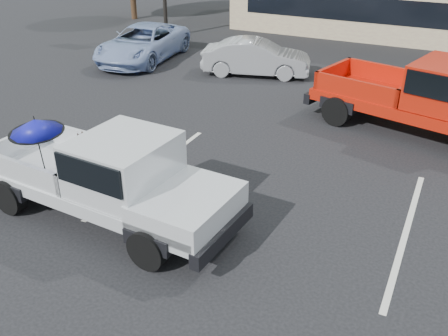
% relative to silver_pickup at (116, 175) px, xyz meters
% --- Properties ---
extents(ground, '(90.00, 90.00, 0.00)m').
position_rel_silver_pickup_xyz_m(ground, '(2.35, 0.09, -1.05)').
color(ground, black).
rests_on(ground, ground).
extents(stripe_left, '(0.12, 5.00, 0.01)m').
position_rel_silver_pickup_xyz_m(stripe_left, '(-0.65, 2.09, -1.05)').
color(stripe_left, silver).
rests_on(stripe_left, ground).
extents(stripe_right, '(0.12, 5.00, 0.01)m').
position_rel_silver_pickup_xyz_m(stripe_right, '(5.35, 2.09, -1.05)').
color(stripe_right, silver).
rests_on(stripe_right, ground).
extents(silver_pickup, '(5.81, 2.42, 2.06)m').
position_rel_silver_pickup_xyz_m(silver_pickup, '(0.00, 0.00, 0.00)').
color(silver_pickup, black).
rests_on(silver_pickup, ground).
extents(red_pickup, '(6.73, 3.73, 2.10)m').
position_rel_silver_pickup_xyz_m(red_pickup, '(5.35, 7.25, 0.10)').
color(red_pickup, black).
rests_on(red_pickup, ground).
extents(silver_sedan, '(4.25, 2.40, 1.32)m').
position_rel_silver_pickup_xyz_m(silver_sedan, '(-1.35, 10.37, -0.39)').
color(silver_sedan, '#9FA0A5').
rests_on(silver_sedan, ground).
extents(blue_suv, '(2.88, 5.29, 1.41)m').
position_rel_silver_pickup_xyz_m(blue_suv, '(-6.33, 10.20, -0.35)').
color(blue_suv, '#879CC9').
rests_on(blue_suv, ground).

